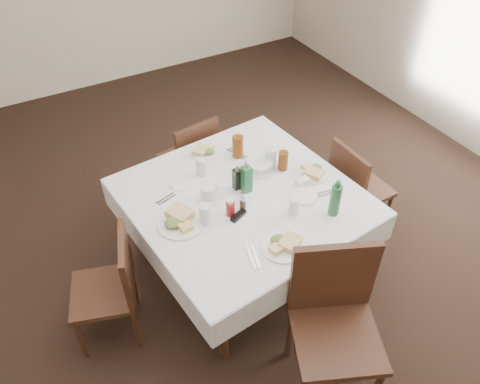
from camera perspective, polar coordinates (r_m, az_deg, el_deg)
The scene contains 33 objects.
ground_plane at distance 3.57m, azimuth -2.10°, elevation -11.28°, with size 7.00×7.00×0.00m, color black.
room_shell at distance 2.44m, azimuth -3.11°, elevation 13.81°, with size 6.04×7.04×2.80m.
dining_table at distance 3.17m, azimuth 0.37°, elevation -1.41°, with size 1.56×1.56×0.76m.
chair_north at distance 3.93m, azimuth -5.80°, elevation 4.32°, with size 0.45×0.45×0.84m.
chair_south at distance 2.77m, azimuth 11.37°, elevation -14.40°, with size 0.64×0.64×1.02m.
chair_east at distance 3.73m, azimuth 13.75°, elevation 0.83°, with size 0.41×0.41×0.85m.
chair_west at distance 3.08m, azimuth -15.06°, elevation -10.67°, with size 0.50×0.50×0.84m.
meal_north at distance 3.48m, azimuth -4.27°, elevation 5.05°, with size 0.23×0.23×0.05m.
meal_south at distance 2.79m, azimuth 5.35°, elevation -6.39°, with size 0.26×0.26×0.06m.
meal_east at distance 3.31m, azimuth 8.85°, elevation 2.47°, with size 0.24×0.24×0.05m.
meal_west at distance 2.93m, azimuth -7.37°, elevation -3.46°, with size 0.30×0.30×0.06m.
side_plate_a at distance 3.23m, azimuth -7.26°, elevation 1.09°, with size 0.16×0.16×0.01m.
side_plate_b at distance 3.13m, azimuth 7.84°, elevation -0.52°, with size 0.18×0.18×0.01m.
water_n at distance 3.26m, azimuth -4.74°, elevation 3.06°, with size 0.07×0.07×0.13m.
water_s at distance 2.97m, azimuth 6.58°, elevation -1.73°, with size 0.07×0.07×0.12m.
water_e at distance 3.33m, azimuth 3.77°, elevation 4.25°, with size 0.08×0.08×0.15m.
water_w at distance 2.89m, azimuth -4.28°, elevation -2.72°, with size 0.08×0.08×0.14m.
iced_tea_a at distance 3.40m, azimuth -0.27°, elevation 5.55°, with size 0.08×0.08×0.17m.
iced_tea_b at distance 3.30m, azimuth 5.27°, elevation 3.83°, with size 0.07×0.07×0.15m.
bread_basket at distance 3.31m, azimuth 2.39°, elevation 3.22°, with size 0.22×0.22×0.07m.
oil_cruet_dark at distance 3.11m, azimuth -0.37°, elevation 1.68°, with size 0.05×0.05×0.20m.
oil_cruet_green at distance 3.09m, azimuth 0.80°, elevation 1.72°, with size 0.06×0.06×0.25m.
ketchup_bottle at distance 2.94m, azimuth -1.18°, elevation -1.96°, with size 0.06×0.06×0.12m.
salt_shaker at distance 3.05m, azimuth 0.25°, elevation -0.64°, with size 0.03×0.03×0.08m.
pepper_shaker at distance 2.99m, azimuth 0.32°, elevation -1.38°, with size 0.04×0.04×0.09m.
coffee_mug at distance 3.06m, azimuth -3.83°, elevation -0.21°, with size 0.16×0.14×0.11m.
sunglasses at distance 2.96m, azimuth -0.21°, elevation -2.88°, with size 0.13×0.08×0.03m.
green_bottle at distance 2.97m, azimuth 11.54°, elevation -0.91°, with size 0.07×0.07×0.26m.
sugar_caddy at distance 3.21m, azimuth 7.64°, elevation 1.25°, with size 0.10×0.06×0.05m.
cutlery_n at distance 3.47m, azimuth -0.38°, elevation 4.73°, with size 0.09×0.18×0.01m.
cutlery_s at distance 2.74m, azimuth 1.66°, elevation -7.95°, with size 0.09×0.18×0.01m.
cutlery_e at distance 3.16m, azimuth 9.75°, elevation -0.32°, with size 0.19×0.08×0.01m.
cutlery_w at distance 3.12m, azimuth -8.98°, elevation -0.86°, with size 0.16×0.08×0.01m.
Camera 1 is at (-0.95, -1.94, 2.84)m, focal length 35.00 mm.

